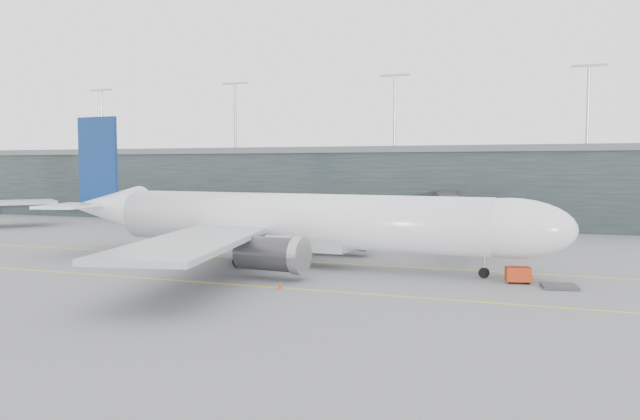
% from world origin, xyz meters
% --- Properties ---
extents(ground, '(320.00, 320.00, 0.00)m').
position_xyz_m(ground, '(0.00, 0.00, 0.00)').
color(ground, slate).
rests_on(ground, ground).
extents(taxiline_a, '(160.00, 0.25, 0.02)m').
position_xyz_m(taxiline_a, '(0.00, -4.00, 0.01)').
color(taxiline_a, yellow).
rests_on(taxiline_a, ground).
extents(taxiline_b, '(160.00, 0.25, 0.02)m').
position_xyz_m(taxiline_b, '(0.00, -20.00, 0.01)').
color(taxiline_b, yellow).
rests_on(taxiline_b, ground).
extents(taxiline_lead_main, '(0.25, 60.00, 0.02)m').
position_xyz_m(taxiline_lead_main, '(5.00, 20.00, 0.01)').
color(taxiline_lead_main, yellow).
rests_on(taxiline_lead_main, ground).
extents(terminal, '(240.00, 36.00, 29.00)m').
position_xyz_m(terminal, '(-0.00, 58.00, 7.62)').
color(terminal, black).
rests_on(terminal, ground).
extents(main_aircraft, '(64.16, 60.12, 17.99)m').
position_xyz_m(main_aircraft, '(5.34, -6.48, 5.05)').
color(main_aircraft, white).
rests_on(main_aircraft, ground).
extents(jet_bridge, '(11.63, 45.54, 6.97)m').
position_xyz_m(jet_bridge, '(20.17, 25.09, 5.22)').
color(jet_bridge, '#27272C').
rests_on(jet_bridge, ground).
extents(gse_cart, '(2.60, 1.96, 1.59)m').
position_xyz_m(gse_cart, '(30.72, -10.02, 0.88)').
color(gse_cart, '#A5290B').
rests_on(gse_cart, ground).
extents(baggage_dolly, '(3.57, 3.08, 0.31)m').
position_xyz_m(baggage_dolly, '(34.47, -11.37, 0.19)').
color(baggage_dolly, '#313135').
rests_on(baggage_dolly, ground).
extents(uld_a, '(2.15, 1.92, 1.63)m').
position_xyz_m(uld_a, '(-5.57, 10.77, 0.86)').
color(uld_a, '#333337').
rests_on(uld_a, ground).
extents(uld_b, '(2.36, 1.92, 2.08)m').
position_xyz_m(uld_b, '(-3.86, 11.98, 1.09)').
color(uld_b, '#333337').
rests_on(uld_b, ground).
extents(uld_c, '(2.83, 2.60, 2.08)m').
position_xyz_m(uld_c, '(1.59, 10.76, 1.09)').
color(uld_c, '#333337').
rests_on(uld_c, ground).
extents(cone_nose, '(0.41, 0.41, 0.66)m').
position_xyz_m(cone_nose, '(31.94, -7.26, 0.33)').
color(cone_nose, red).
rests_on(cone_nose, ground).
extents(cone_wing_stbd, '(0.44, 0.44, 0.70)m').
position_xyz_m(cone_wing_stbd, '(10.03, -20.50, 0.35)').
color(cone_wing_stbd, red).
rests_on(cone_wing_stbd, ground).
extents(cone_wing_port, '(0.44, 0.44, 0.70)m').
position_xyz_m(cone_wing_port, '(11.28, 12.61, 0.35)').
color(cone_wing_port, '#D8400C').
rests_on(cone_wing_port, ground).
extents(cone_tail, '(0.46, 0.46, 0.74)m').
position_xyz_m(cone_tail, '(-8.95, -9.43, 0.37)').
color(cone_tail, orange).
rests_on(cone_tail, ground).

